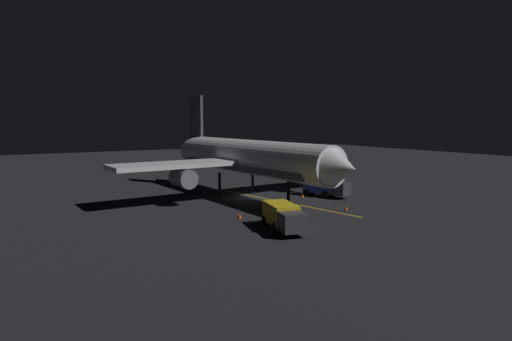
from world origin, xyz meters
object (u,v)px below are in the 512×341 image
at_px(traffic_cone_under_wing, 240,216).
at_px(ground_crew_worker, 274,213).
at_px(catering_truck, 325,187).
at_px(traffic_cone_far, 346,208).
at_px(traffic_cone_near_right, 303,196).
at_px(airliner, 244,158).
at_px(baggage_truck, 283,217).
at_px(traffic_cone_near_left, 316,195).

bearing_deg(traffic_cone_under_wing, ground_crew_worker, 124.07).
bearing_deg(traffic_cone_under_wing, catering_truck, -161.15).
xyz_separation_m(traffic_cone_under_wing, traffic_cone_far, (-11.17, 2.57, 0.00)).
xyz_separation_m(traffic_cone_near_right, traffic_cone_far, (0.71, 8.24, 0.00)).
bearing_deg(ground_crew_worker, traffic_cone_near_right, -139.06).
bearing_deg(airliner, baggage_truck, 71.26).
height_order(airliner, baggage_truck, airliner).
bearing_deg(baggage_truck, ground_crew_worker, -109.62).
bearing_deg(baggage_truck, traffic_cone_far, -162.42).
xyz_separation_m(catering_truck, traffic_cone_near_left, (0.99, -0.47, -0.93)).
bearing_deg(traffic_cone_under_wing, airliner, -122.44).
distance_m(traffic_cone_under_wing, traffic_cone_far, 11.46).
bearing_deg(traffic_cone_near_right, airliner, -36.45).
distance_m(airliner, traffic_cone_under_wing, 12.51).
relative_size(baggage_truck, traffic_cone_under_wing, 11.00).
height_order(traffic_cone_near_left, traffic_cone_far, same).
xyz_separation_m(ground_crew_worker, traffic_cone_far, (-9.20, -0.35, -0.64)).
bearing_deg(airliner, traffic_cone_far, 111.63).
relative_size(baggage_truck, traffic_cone_near_right, 11.00).
height_order(catering_truck, ground_crew_worker, catering_truck).
height_order(catering_truck, traffic_cone_near_left, catering_truck).
relative_size(ground_crew_worker, traffic_cone_near_right, 3.16).
height_order(ground_crew_worker, traffic_cone_far, ground_crew_worker).
bearing_deg(traffic_cone_far, traffic_cone_under_wing, -12.94).
bearing_deg(airliner, ground_crew_worker, 71.46).
bearing_deg(baggage_truck, airliner, -108.74).
relative_size(airliner, traffic_cone_near_right, 65.21).
distance_m(catering_truck, ground_crew_worker, 15.08).
height_order(baggage_truck, traffic_cone_under_wing, baggage_truck).
xyz_separation_m(baggage_truck, traffic_cone_under_wing, (0.94, -5.81, -0.91)).
distance_m(baggage_truck, traffic_cone_far, 10.76).
bearing_deg(traffic_cone_near_right, traffic_cone_under_wing, 25.53).
bearing_deg(traffic_cone_near_left, traffic_cone_far, 72.07).
distance_m(traffic_cone_near_right, traffic_cone_under_wing, 13.17).
relative_size(catering_truck, traffic_cone_far, 10.91).
bearing_deg(traffic_cone_far, traffic_cone_near_left, -107.93).
height_order(baggage_truck, traffic_cone_far, baggage_truck).
distance_m(airliner, catering_truck, 10.43).
height_order(airliner, catering_truck, airliner).
bearing_deg(traffic_cone_near_right, catering_truck, 167.69).
distance_m(airliner, traffic_cone_far, 14.10).
bearing_deg(catering_truck, traffic_cone_under_wing, 18.85).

